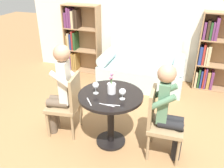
{
  "coord_description": "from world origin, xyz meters",
  "views": [
    {
      "loc": [
        0.85,
        -2.43,
        2.19
      ],
      "look_at": [
        0.0,
        0.05,
        0.87
      ],
      "focal_mm": 38.0,
      "sensor_mm": 36.0,
      "label": 1
    }
  ],
  "objects_px": {
    "chair_right": "(160,121)",
    "bookshelf_right": "(214,55)",
    "flower_vase": "(112,87)",
    "person_right": "(169,110)",
    "bookshelf_left": "(79,39)",
    "couch": "(142,70)",
    "chair_left": "(68,102)",
    "wine_glass_left": "(96,86)",
    "wine_glass_right": "(122,92)",
    "person_left": "(60,88)"
  },
  "relations": [
    {
      "from": "chair_right",
      "to": "bookshelf_right",
      "type": "bearing_deg",
      "value": -18.84
    },
    {
      "from": "bookshelf_right",
      "to": "flower_vase",
      "type": "relative_size",
      "value": 5.22
    },
    {
      "from": "person_right",
      "to": "chair_right",
      "type": "bearing_deg",
      "value": 91.32
    },
    {
      "from": "bookshelf_left",
      "to": "person_right",
      "type": "height_order",
      "value": "bookshelf_left"
    },
    {
      "from": "couch",
      "to": "chair_left",
      "type": "relative_size",
      "value": 1.81
    },
    {
      "from": "bookshelf_left",
      "to": "chair_right",
      "type": "bearing_deg",
      "value": -45.2
    },
    {
      "from": "wine_glass_left",
      "to": "wine_glass_right",
      "type": "distance_m",
      "value": 0.36
    },
    {
      "from": "bookshelf_left",
      "to": "person_right",
      "type": "bearing_deg",
      "value": -43.99
    },
    {
      "from": "bookshelf_left",
      "to": "flower_vase",
      "type": "distance_m",
      "value": 2.6
    },
    {
      "from": "person_left",
      "to": "person_right",
      "type": "distance_m",
      "value": 1.45
    },
    {
      "from": "chair_left",
      "to": "person_right",
      "type": "height_order",
      "value": "person_right"
    },
    {
      "from": "bookshelf_right",
      "to": "chair_left",
      "type": "height_order",
      "value": "bookshelf_right"
    },
    {
      "from": "wine_glass_right",
      "to": "flower_vase",
      "type": "bearing_deg",
      "value": 149.61
    },
    {
      "from": "person_left",
      "to": "flower_vase",
      "type": "height_order",
      "value": "person_left"
    },
    {
      "from": "bookshelf_left",
      "to": "wine_glass_right",
      "type": "distance_m",
      "value": 2.77
    },
    {
      "from": "couch",
      "to": "bookshelf_left",
      "type": "distance_m",
      "value": 1.58
    },
    {
      "from": "person_left",
      "to": "wine_glass_left",
      "type": "distance_m",
      "value": 0.55
    },
    {
      "from": "bookshelf_left",
      "to": "flower_vase",
      "type": "relative_size",
      "value": 5.22
    },
    {
      "from": "bookshelf_left",
      "to": "bookshelf_right",
      "type": "bearing_deg",
      "value": 0.01
    },
    {
      "from": "wine_glass_left",
      "to": "chair_right",
      "type": "bearing_deg",
      "value": 2.63
    },
    {
      "from": "bookshelf_right",
      "to": "person_left",
      "type": "relative_size",
      "value": 1.11
    },
    {
      "from": "bookshelf_right",
      "to": "flower_vase",
      "type": "height_order",
      "value": "bookshelf_right"
    },
    {
      "from": "person_left",
      "to": "flower_vase",
      "type": "bearing_deg",
      "value": 83.79
    },
    {
      "from": "chair_left",
      "to": "person_left",
      "type": "bearing_deg",
      "value": -83.94
    },
    {
      "from": "flower_vase",
      "to": "wine_glass_right",
      "type": "bearing_deg",
      "value": -30.39
    },
    {
      "from": "person_left",
      "to": "person_right",
      "type": "relative_size",
      "value": 1.07
    },
    {
      "from": "couch",
      "to": "bookshelf_right",
      "type": "bearing_deg",
      "value": 11.64
    },
    {
      "from": "couch",
      "to": "person_right",
      "type": "distance_m",
      "value": 2.05
    },
    {
      "from": "chair_left",
      "to": "person_right",
      "type": "bearing_deg",
      "value": 80.7
    },
    {
      "from": "person_right",
      "to": "flower_vase",
      "type": "height_order",
      "value": "person_right"
    },
    {
      "from": "couch",
      "to": "bookshelf_left",
      "type": "bearing_deg",
      "value": 169.93
    },
    {
      "from": "couch",
      "to": "bookshelf_left",
      "type": "relative_size",
      "value": 1.11
    },
    {
      "from": "flower_vase",
      "to": "chair_right",
      "type": "bearing_deg",
      "value": -2.86
    },
    {
      "from": "chair_left",
      "to": "wine_glass_right",
      "type": "relative_size",
      "value": 6.44
    },
    {
      "from": "chair_right",
      "to": "wine_glass_right",
      "type": "xyz_separation_m",
      "value": [
        -0.47,
        -0.07,
        0.35
      ]
    },
    {
      "from": "flower_vase",
      "to": "person_left",
      "type": "bearing_deg",
      "value": -177.69
    },
    {
      "from": "person_left",
      "to": "chair_right",
      "type": "bearing_deg",
      "value": 81.38
    },
    {
      "from": "wine_glass_right",
      "to": "person_left",
      "type": "bearing_deg",
      "value": 175.63
    },
    {
      "from": "chair_right",
      "to": "chair_left",
      "type": "bearing_deg",
      "value": 87.01
    },
    {
      "from": "bookshelf_right",
      "to": "couch",
      "type": "bearing_deg",
      "value": -168.36
    },
    {
      "from": "chair_left",
      "to": "flower_vase",
      "type": "bearing_deg",
      "value": 82.2
    },
    {
      "from": "person_left",
      "to": "wine_glass_right",
      "type": "bearing_deg",
      "value": 77.11
    },
    {
      "from": "chair_right",
      "to": "wine_glass_left",
      "type": "xyz_separation_m",
      "value": [
        -0.82,
        -0.04,
        0.36
      ]
    },
    {
      "from": "chair_right",
      "to": "person_left",
      "type": "xyz_separation_m",
      "value": [
        -1.36,
        0.0,
        0.22
      ]
    },
    {
      "from": "chair_right",
      "to": "person_right",
      "type": "distance_m",
      "value": 0.19
    },
    {
      "from": "person_right",
      "to": "chair_left",
      "type": "bearing_deg",
      "value": 87.29
    },
    {
      "from": "bookshelf_left",
      "to": "flower_vase",
      "type": "height_order",
      "value": "bookshelf_left"
    },
    {
      "from": "person_right",
      "to": "bookshelf_left",
      "type": "bearing_deg",
      "value": 44.08
    },
    {
      "from": "chair_right",
      "to": "wine_glass_left",
      "type": "distance_m",
      "value": 0.9
    },
    {
      "from": "chair_right",
      "to": "person_right",
      "type": "bearing_deg",
      "value": -88.68
    }
  ]
}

